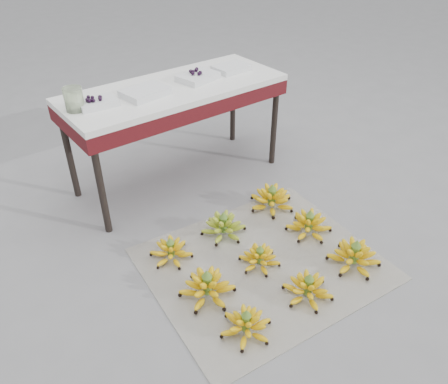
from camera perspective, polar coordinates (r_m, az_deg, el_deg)
ground at (r=2.61m, az=6.29°, el=-7.68°), size 60.00×60.00×0.00m
newspaper_mat at (r=2.52m, az=5.08°, el=-9.32°), size 1.35×1.17×0.01m
bunch_front_left at (r=2.16m, az=2.89°, el=-16.90°), size 0.32×0.32×0.15m
bunch_front_center at (r=2.34m, az=10.91°, el=-12.27°), size 0.31×0.31×0.16m
bunch_front_right at (r=2.57m, az=16.62°, el=-8.04°), size 0.30×0.30×0.18m
bunch_mid_left at (r=2.30m, az=-2.20°, el=-12.28°), size 0.35×0.35×0.18m
bunch_mid_center at (r=2.48m, az=4.67°, el=-8.57°), size 0.24×0.24×0.14m
bunch_mid_right at (r=2.73m, az=11.02°, el=-4.21°), size 0.31×0.31×0.17m
bunch_back_left at (r=2.53m, az=-6.93°, el=-7.67°), size 0.28×0.28×0.15m
bunch_back_center at (r=2.67m, az=-0.07°, el=-4.51°), size 0.36×0.36×0.17m
bunch_back_right at (r=2.91m, az=6.25°, el=-0.96°), size 0.39×0.39×0.18m
vendor_table at (r=2.97m, az=-6.40°, el=12.16°), size 1.48×0.59×0.71m
tray_far_left at (r=2.72m, az=-16.24°, el=11.17°), size 0.24×0.18×0.06m
tray_left at (r=2.80m, az=-10.27°, el=12.70°), size 0.30×0.24×0.04m
tray_right at (r=3.02m, az=-3.46°, el=14.81°), size 0.29×0.24×0.07m
tray_far_right at (r=3.19m, az=0.97°, el=15.91°), size 0.25×0.19×0.04m
glass_jar at (r=2.67m, az=-19.02°, el=11.38°), size 0.14×0.14×0.14m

